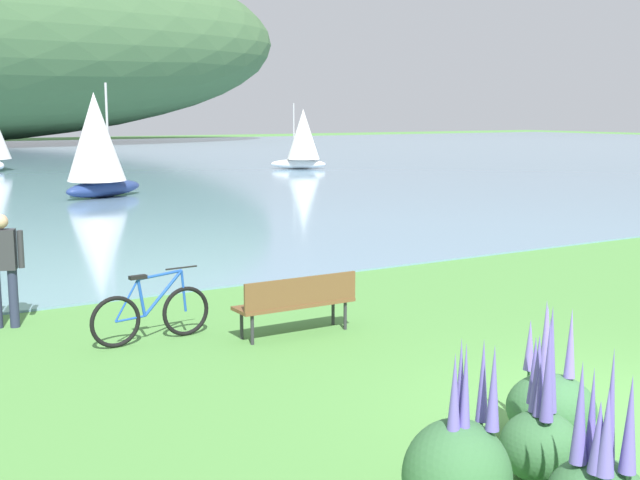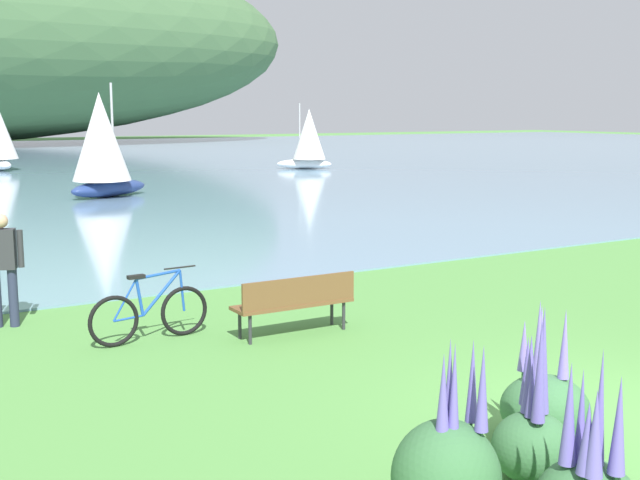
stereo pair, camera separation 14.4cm
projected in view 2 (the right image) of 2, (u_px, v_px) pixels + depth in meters
name	position (u px, v px, depth m)	size (l,w,h in m)	color
ground_plane	(628.00, 424.00, 8.40)	(200.00, 200.00, 0.00)	#518E42
park_bench_near_camera	(295.00, 300.00, 11.67)	(1.80, 0.48, 0.88)	brown
bicycle_leaning_near_bench	(150.00, 313.00, 11.40)	(1.77, 0.18, 1.01)	black
person_at_shoreline	(3.00, 263.00, 12.06)	(0.57, 0.34, 1.71)	#282D47
echium_bush_closest_to_camera	(545.00, 404.00, 7.89)	(0.86, 0.86, 1.47)	#386B3D
echium_bush_beside_closest	(447.00, 474.00, 6.15)	(0.84, 0.84, 1.54)	#386B3D
echium_bush_far_cluster	(533.00, 434.00, 7.05)	(0.71, 0.71, 1.56)	#386B3D
sailboat_mid_bay	(308.00, 138.00, 45.08)	(2.99, 2.72, 3.61)	white
sailboat_toward_hillside	(102.00, 144.00, 29.98)	(3.64, 2.87, 4.21)	navy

